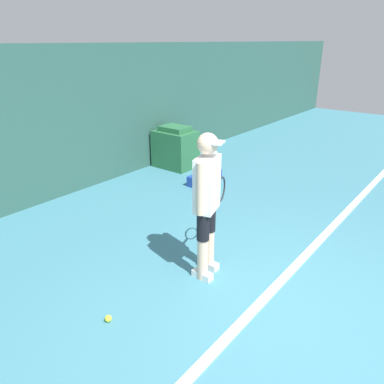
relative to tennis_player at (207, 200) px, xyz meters
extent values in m
plane|color=teal|center=(-0.18, -1.13, -0.91)|extent=(24.00, 24.00, 0.00)
cube|color=#2D564C|center=(-0.18, 3.33, 0.31)|extent=(24.00, 0.10, 2.46)
cube|color=white|center=(-0.18, -0.77, -0.91)|extent=(21.60, 0.10, 0.01)
cylinder|color=beige|center=(-0.12, -0.04, -0.66)|extent=(0.12, 0.12, 0.50)
cylinder|color=black|center=(-0.12, -0.04, -0.26)|extent=(0.14, 0.14, 0.30)
cube|color=white|center=(-0.12, -0.04, -0.87)|extent=(0.10, 0.24, 0.08)
cylinder|color=beige|center=(0.09, 0.03, -0.66)|extent=(0.12, 0.12, 0.50)
cylinder|color=black|center=(0.09, 0.03, -0.26)|extent=(0.14, 0.14, 0.30)
cube|color=white|center=(0.09, 0.03, -0.87)|extent=(0.10, 0.24, 0.08)
cube|color=white|center=(-0.01, 0.00, 0.18)|extent=(0.38, 0.29, 0.59)
sphere|color=beige|center=(-0.01, 0.00, 0.62)|extent=(0.22, 0.22, 0.22)
cube|color=white|center=(0.02, -0.10, 0.64)|extent=(0.21, 0.17, 0.02)
cylinder|color=beige|center=(-0.20, -0.06, 0.20)|extent=(0.09, 0.09, 0.56)
cylinder|color=beige|center=(0.18, 0.06, 0.20)|extent=(0.09, 0.09, 0.56)
cylinder|color=black|center=(0.27, 0.08, -0.08)|extent=(0.20, 0.09, 0.03)
torus|color=black|center=(0.50, 0.16, -0.08)|extent=(0.31, 0.11, 0.32)
sphere|color=#D1E533|center=(-1.24, 0.25, -0.88)|extent=(0.07, 0.07, 0.07)
cube|color=#28663D|center=(2.75, 2.82, -0.53)|extent=(0.62, 0.83, 0.76)
cube|color=#28663D|center=(2.75, 2.82, -0.10)|extent=(0.44, 0.58, 0.10)
cube|color=#1E3D99|center=(2.36, 1.76, -0.82)|extent=(0.75, 0.28, 0.19)
camera|label=1|loc=(-2.98, -2.15, 1.59)|focal=35.00mm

